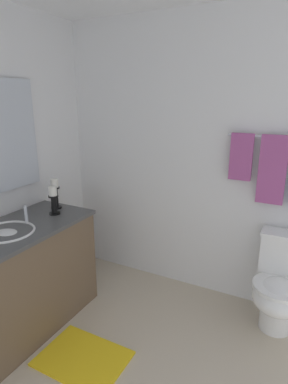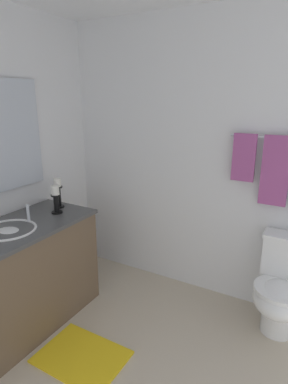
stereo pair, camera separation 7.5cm
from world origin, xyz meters
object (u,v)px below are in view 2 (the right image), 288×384
at_px(candle_holder_tall, 58,192).
at_px(vanity_cabinet, 15,281).
at_px(towel_center, 275,171).
at_px(candle_holder_short, 56,199).
at_px(bath_mat, 82,357).
at_px(toilet, 282,289).
at_px(sink_basin, 9,235).
at_px(towel_bar, 280,138).
at_px(towel_near_vanity, 244,158).

bearing_deg(candle_holder_tall, vanity_cabinet, -85.79).
bearing_deg(towel_center, candle_holder_short, -154.46).
distance_m(towel_center, bath_mat, 1.96).
distance_m(candle_holder_tall, bath_mat, 1.30).
height_order(toilet, bath_mat, toilet).
bearing_deg(vanity_cabinet, sink_basin, 90.00).
bearing_deg(candle_holder_tall, candle_holder_short, -52.96).
height_order(candle_holder_short, towel_bar, towel_bar).
relative_size(candle_holder_short, towel_bar, 0.32).
bearing_deg(towel_bar, bath_mat, -129.11).
height_order(toilet, towel_bar, towel_bar).
height_order(towel_near_vanity, bath_mat, towel_near_vanity).
relative_size(toilet, towel_bar, 1.03).
bearing_deg(towel_near_vanity, candle_holder_tall, -155.88).
distance_m(towel_bar, bath_mat, 2.14).
bearing_deg(towel_bar, towel_near_vanity, -175.75).
bearing_deg(bath_mat, candle_holder_tall, 140.03).
bearing_deg(towel_near_vanity, vanity_cabinet, -138.93).
relative_size(vanity_cabinet, towel_near_vanity, 3.60).
relative_size(sink_basin, toilet, 0.54).
relative_size(candle_holder_tall, towel_near_vanity, 0.68).
xyz_separation_m(toilet, towel_bar, (-0.17, 0.22, 1.11)).
height_order(sink_basin, toilet, sink_basin).
xyz_separation_m(vanity_cabinet, bath_mat, (0.62, 0.00, -0.41)).
height_order(sink_basin, towel_near_vanity, towel_near_vanity).
bearing_deg(toilet, bath_mat, -139.47).
relative_size(sink_basin, bath_mat, 0.67).
xyz_separation_m(candle_holder_tall, towel_bar, (1.65, 0.65, 0.50)).
height_order(towel_near_vanity, towel_center, same).
relative_size(towel_bar, towel_near_vanity, 1.93).
xyz_separation_m(vanity_cabinet, towel_bar, (1.60, 1.20, 1.05)).
distance_m(candle_holder_short, towel_near_vanity, 1.55).
xyz_separation_m(vanity_cabinet, candle_holder_short, (0.05, 0.44, 0.54)).
height_order(towel_bar, towel_center, towel_center).
bearing_deg(candle_holder_short, towel_near_vanity, 29.50).
bearing_deg(towel_center, toilet, -50.23).
bearing_deg(bath_mat, towel_center, 50.47).
xyz_separation_m(vanity_cabinet, towel_center, (1.60, 1.19, 0.80)).
bearing_deg(toilet, vanity_cabinet, -151.02).
xyz_separation_m(candle_holder_short, towel_near_vanity, (1.32, 0.74, 0.34)).
bearing_deg(bath_mat, towel_bar, 50.89).
bearing_deg(candle_holder_tall, bath_mat, -39.97).
distance_m(vanity_cabinet, toilet, 2.03).
bearing_deg(toilet, towel_bar, 127.41).
bearing_deg(sink_basin, candle_holder_tall, 94.21).
distance_m(vanity_cabinet, sink_basin, 0.38).
height_order(sink_basin, candle_holder_short, candle_holder_short).
relative_size(candle_holder_tall, toilet, 0.34).
bearing_deg(towel_bar, vanity_cabinet, -143.10).
distance_m(toilet, towel_near_vanity, 1.05).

